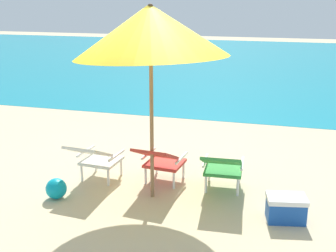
# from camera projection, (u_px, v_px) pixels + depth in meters

# --- Properties ---
(ground_plane) EXTENTS (40.00, 40.00, 0.00)m
(ground_plane) POSITION_uv_depth(u_px,v_px,m) (208.00, 115.00, 9.99)
(ground_plane) COLOR #CCB78E
(ocean_band) EXTENTS (40.00, 18.00, 0.01)m
(ocean_band) POSITION_uv_depth(u_px,v_px,m) (246.00, 62.00, 17.89)
(ocean_band) COLOR teal
(ocean_band) RESTS_ON ground_plane
(lounge_chair_left) EXTENTS (0.60, 0.91, 0.68)m
(lounge_chair_left) POSITION_uv_depth(u_px,v_px,m) (95.00, 157.00, 6.28)
(lounge_chair_left) COLOR silver
(lounge_chair_left) RESTS_ON ground_plane
(lounge_chair_center) EXTENTS (0.62, 0.92, 0.68)m
(lounge_chair_center) POSITION_uv_depth(u_px,v_px,m) (160.00, 159.00, 6.19)
(lounge_chair_center) COLOR red
(lounge_chair_center) RESTS_ON ground_plane
(lounge_chair_right) EXTENTS (0.59, 0.91, 0.68)m
(lounge_chair_right) POSITION_uv_depth(u_px,v_px,m) (223.00, 166.00, 5.94)
(lounge_chair_right) COLOR #338E3D
(lounge_chair_right) RESTS_ON ground_plane
(beach_umbrella_center) EXTENTS (2.76, 2.76, 2.61)m
(beach_umbrella_center) POSITION_uv_depth(u_px,v_px,m) (151.00, 31.00, 5.31)
(beach_umbrella_center) COLOR olive
(beach_umbrella_center) RESTS_ON ground_plane
(beach_ball) EXTENTS (0.28, 0.28, 0.28)m
(beach_ball) POSITION_uv_depth(u_px,v_px,m) (56.00, 189.00, 5.86)
(beach_ball) COLOR #0A93AD
(beach_ball) RESTS_ON ground_plane
(cooler_box) EXTENTS (0.52, 0.41, 0.32)m
(cooler_box) POSITION_uv_depth(u_px,v_px,m) (286.00, 208.00, 5.28)
(cooler_box) COLOR #194CA5
(cooler_box) RESTS_ON ground_plane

